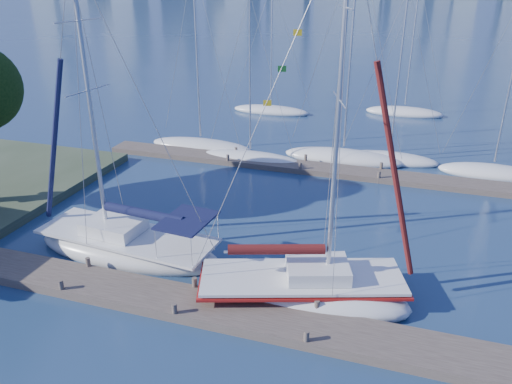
% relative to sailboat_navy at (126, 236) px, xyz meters
% --- Properties ---
extents(ground, '(700.00, 700.00, 0.00)m').
position_rel_sailboat_navy_xyz_m(ground, '(4.25, -2.83, -1.00)').
color(ground, navy).
rests_on(ground, ground).
extents(near_dock, '(26.00, 2.00, 0.40)m').
position_rel_sailboat_navy_xyz_m(near_dock, '(4.25, -2.83, -0.80)').
color(near_dock, '#483D34').
rests_on(near_dock, ground).
extents(far_dock, '(30.00, 1.80, 0.36)m').
position_rel_sailboat_navy_xyz_m(far_dock, '(6.25, 13.17, -0.82)').
color(far_dock, '#483D34').
rests_on(far_dock, ground).
extents(sailboat_navy, '(9.29, 3.71, 13.54)m').
position_rel_sailboat_navy_xyz_m(sailboat_navy, '(0.00, 0.00, 0.00)').
color(sailboat_navy, silver).
rests_on(sailboat_navy, ground).
extents(sailboat_maroon, '(9.06, 5.39, 14.43)m').
position_rel_sailboat_navy_xyz_m(sailboat_maroon, '(8.41, -0.75, 0.12)').
color(sailboat_maroon, silver).
rests_on(sailboat_maroon, ground).
extents(bg_boat_0, '(8.09, 5.01, 13.10)m').
position_rel_sailboat_navy_xyz_m(bg_boat_0, '(-2.92, 15.07, -0.74)').
color(bg_boat_0, silver).
rests_on(bg_boat_0, ground).
extents(bg_boat_1, '(7.40, 4.03, 11.19)m').
position_rel_sailboat_navy_xyz_m(bg_boat_1, '(1.42, 13.67, -0.77)').
color(bg_boat_1, silver).
rests_on(bg_boat_1, ground).
extents(bg_boat_2, '(8.60, 4.81, 14.48)m').
position_rel_sailboat_navy_xyz_m(bg_boat_2, '(7.54, 15.68, -0.71)').
color(bg_boat_2, silver).
rests_on(bg_boat_2, ground).
extents(bg_boat_3, '(6.61, 2.30, 11.57)m').
position_rel_sailboat_navy_xyz_m(bg_boat_3, '(10.62, 16.52, -0.77)').
color(bg_boat_3, silver).
rests_on(bg_boat_3, ground).
extents(bg_boat_4, '(6.96, 4.29, 12.11)m').
position_rel_sailboat_navy_xyz_m(bg_boat_4, '(17.12, 15.83, -0.74)').
color(bg_boat_4, silver).
rests_on(bg_boat_4, ground).
extents(bg_boat_6, '(7.37, 2.65, 11.67)m').
position_rel_sailboat_navy_xyz_m(bg_boat_6, '(-0.90, 26.65, -0.76)').
color(bg_boat_6, silver).
rests_on(bg_boat_6, ground).
extents(bg_boat_7, '(7.25, 4.35, 11.80)m').
position_rel_sailboat_navy_xyz_m(bg_boat_7, '(11.00, 29.76, -0.75)').
color(bg_boat_7, silver).
rests_on(bg_boat_7, ground).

